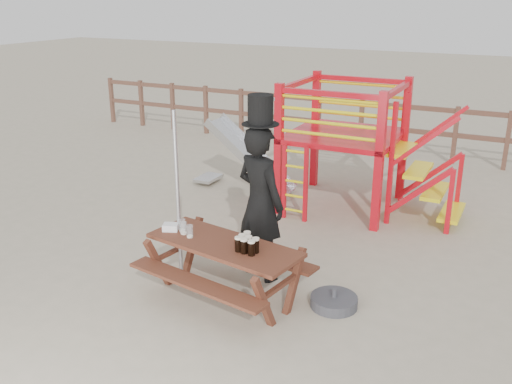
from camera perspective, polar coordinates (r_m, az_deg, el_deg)
name	(u,v)px	position (r m, az deg, el deg)	size (l,w,h in m)	color
ground	(226,299)	(6.81, -3.07, -10.66)	(60.00, 60.00, 0.00)	tan
back_fence	(384,122)	(12.74, 12.65, 6.86)	(15.09, 0.09, 1.20)	brown
playground_fort	(339,143)	(9.42, 8.29, 4.88)	(4.71, 1.84, 2.10)	red
picnic_table	(224,264)	(6.63, -3.20, -7.16)	(2.00, 1.54, 0.70)	brown
man_with_hat	(260,199)	(6.91, 0.43, -0.69)	(0.83, 0.69, 2.30)	black
metal_pole	(178,200)	(6.82, -7.82, -0.77)	(0.05, 0.05, 2.15)	#B2B2B7
parasol_base	(334,301)	(6.69, 7.80, -10.79)	(0.54, 0.54, 0.23)	#3B3B40
paper_bag	(171,227)	(6.90, -8.52, -3.49)	(0.18, 0.14, 0.08)	white
stout_pints	(247,244)	(6.28, -0.93, -5.20)	(0.26, 0.27, 0.17)	black
empty_glasses	(185,229)	(6.76, -7.10, -3.66)	(0.25, 0.19, 0.15)	silver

